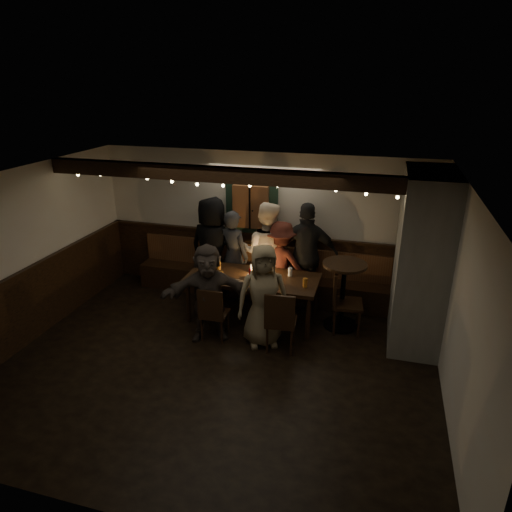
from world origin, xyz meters
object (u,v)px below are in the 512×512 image
(chair_near_left, at_px, (213,311))
(person_e, at_px, (307,255))
(dining_table, at_px, (253,280))
(person_c, at_px, (266,253))
(person_a, at_px, (213,248))
(person_d, at_px, (281,264))
(person_f, at_px, (208,293))
(person_g, at_px, (263,296))
(chair_near_right, at_px, (280,319))
(high_top, at_px, (343,287))
(chair_end, at_px, (341,298))
(person_b, at_px, (233,256))

(chair_near_left, bearing_deg, person_e, 53.95)
(dining_table, height_order, person_c, person_c)
(chair_near_left, height_order, person_a, person_a)
(chair_near_left, relative_size, person_d, 0.58)
(person_c, distance_m, person_f, 1.58)
(person_f, xyz_separation_m, person_g, (0.84, 0.06, 0.03))
(chair_near_right, xyz_separation_m, high_top, (0.79, 1.00, 0.15))
(person_c, bearing_deg, chair_near_right, 112.26)
(chair_near_left, distance_m, person_e, 1.99)
(chair_end, height_order, person_e, person_e)
(chair_near_left, bearing_deg, person_a, 110.31)
(chair_near_right, distance_m, person_b, 1.94)
(high_top, bearing_deg, person_g, -142.51)
(person_d, height_order, person_e, person_e)
(person_d, xyz_separation_m, person_g, (0.04, -1.34, 0.03))
(chair_near_left, height_order, person_b, person_b)
(chair_near_left, xyz_separation_m, person_a, (-0.55, 1.48, 0.43))
(chair_near_right, relative_size, person_a, 0.52)
(dining_table, xyz_separation_m, person_c, (0.04, 0.74, 0.21))
(person_c, height_order, person_d, person_c)
(chair_near_left, distance_m, person_d, 1.65)
(high_top, relative_size, person_g, 0.69)
(person_d, distance_m, person_f, 1.62)
(person_f, bearing_deg, person_g, -17.82)
(person_e, bearing_deg, person_d, 6.93)
(chair_near_right, relative_size, chair_end, 0.94)
(person_g, bearing_deg, dining_table, 93.95)
(person_b, relative_size, person_d, 1.09)
(person_a, xyz_separation_m, person_f, (0.47, -1.42, -0.16))
(person_b, bearing_deg, dining_table, 145.80)
(person_a, bearing_deg, person_d, -170.60)
(dining_table, relative_size, person_g, 1.35)
(high_top, bearing_deg, person_b, 166.11)
(chair_near_left, height_order, chair_near_right, chair_near_right)
(dining_table, xyz_separation_m, chair_near_left, (-0.40, -0.80, -0.20))
(chair_near_left, xyz_separation_m, high_top, (1.84, 0.96, 0.20))
(chair_near_left, relative_size, chair_near_right, 0.91)
(person_a, relative_size, person_g, 1.17)
(dining_table, xyz_separation_m, person_f, (-0.48, -0.74, 0.06))
(person_b, distance_m, person_d, 0.87)
(person_d, relative_size, person_e, 0.82)
(high_top, distance_m, person_c, 1.54)
(person_e, height_order, person_g, person_e)
(person_a, distance_m, person_f, 1.50)
(chair_end, relative_size, person_f, 0.67)
(dining_table, height_order, person_e, person_e)
(chair_end, bearing_deg, person_e, 132.37)
(dining_table, bearing_deg, person_e, 46.03)
(dining_table, xyz_separation_m, person_d, (0.32, 0.67, 0.06))
(dining_table, xyz_separation_m, person_e, (0.75, 0.78, 0.23))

